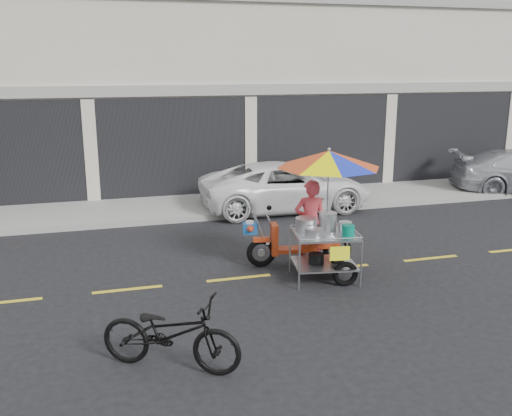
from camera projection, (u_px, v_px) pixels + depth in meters
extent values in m
plane|color=black|center=(339.00, 268.00, 10.99)|extent=(90.00, 90.00, 0.00)
cube|color=gray|center=(260.00, 200.00, 16.10)|extent=(45.00, 3.00, 0.15)
cube|color=beige|center=(220.00, 58.00, 19.79)|extent=(36.00, 8.00, 8.00)
cube|color=black|center=(251.00, 147.00, 16.66)|extent=(35.28, 0.06, 2.90)
cube|color=gray|center=(251.00, 90.00, 16.24)|extent=(36.00, 0.12, 0.30)
cube|color=gold|center=(339.00, 268.00, 10.99)|extent=(42.00, 0.10, 0.01)
imported|color=white|center=(286.00, 186.00, 15.24)|extent=(4.59, 2.13, 1.27)
imported|color=black|center=(171.00, 333.00, 7.26)|extent=(1.96, 1.50, 0.99)
torus|color=black|center=(261.00, 253.00, 10.99)|extent=(0.58, 0.20, 0.57)
torus|color=black|center=(337.00, 250.00, 11.17)|extent=(0.58, 0.20, 0.57)
cylinder|color=#9EA0A5|center=(261.00, 253.00, 10.99)|extent=(0.15, 0.08, 0.14)
cylinder|color=#9EA0A5|center=(337.00, 250.00, 11.17)|extent=(0.15, 0.08, 0.14)
cube|color=#B63916|center=(261.00, 239.00, 10.93)|extent=(0.34, 0.17, 0.08)
cylinder|color=#9EA0A5|center=(261.00, 232.00, 10.89)|extent=(0.37, 0.11, 0.81)
cube|color=#B63916|center=(274.00, 239.00, 10.96)|extent=(0.17, 0.35, 0.60)
cube|color=#B63916|center=(297.00, 249.00, 11.07)|extent=(0.83, 0.40, 0.08)
cube|color=#B63916|center=(320.00, 237.00, 11.06)|extent=(0.78, 0.37, 0.40)
cube|color=black|center=(315.00, 226.00, 10.99)|extent=(0.68, 0.34, 0.10)
cylinder|color=#9EA0A5|center=(268.00, 217.00, 10.83)|extent=(0.12, 0.55, 0.04)
sphere|color=black|center=(269.00, 208.00, 11.00)|extent=(0.10, 0.10, 0.10)
cylinder|color=white|center=(267.00, 243.00, 10.96)|extent=(0.14, 0.14, 0.05)
cube|color=#18519D|center=(250.00, 228.00, 10.85)|extent=(0.29, 0.26, 0.20)
cylinder|color=white|center=(250.00, 222.00, 10.82)|extent=(0.18, 0.18, 0.05)
cone|color=#B63916|center=(251.00, 230.00, 10.68)|extent=(0.21, 0.25, 0.18)
torus|color=black|center=(345.00, 274.00, 10.06)|extent=(0.47, 0.17, 0.46)
cylinder|color=#9EA0A5|center=(299.00, 267.00, 9.81)|extent=(0.04, 0.04, 0.85)
cylinder|color=#9EA0A5|center=(290.00, 250.00, 10.68)|extent=(0.04, 0.04, 0.85)
cylinder|color=#9EA0A5|center=(361.00, 264.00, 9.94)|extent=(0.04, 0.04, 0.85)
cylinder|color=#9EA0A5|center=(347.00, 248.00, 10.81)|extent=(0.04, 0.04, 0.85)
cube|color=#9EA0A5|center=(324.00, 264.00, 10.34)|extent=(1.23, 1.06, 0.03)
cube|color=#9EA0A5|center=(325.00, 235.00, 10.20)|extent=(1.23, 1.06, 0.04)
cylinder|color=#9EA0A5|center=(331.00, 239.00, 9.76)|extent=(1.09, 0.20, 0.02)
cylinder|color=#9EA0A5|center=(319.00, 225.00, 10.62)|extent=(1.09, 0.20, 0.02)
cylinder|color=#9EA0A5|center=(295.00, 232.00, 10.13)|extent=(0.16, 0.89, 0.02)
cylinder|color=#9EA0A5|center=(355.00, 230.00, 10.25)|extent=(0.16, 0.89, 0.02)
cylinder|color=#9EA0A5|center=(319.00, 256.00, 10.77)|extent=(0.16, 0.75, 0.04)
cylinder|color=#9EA0A5|center=(319.00, 230.00, 10.65)|extent=(0.16, 0.75, 0.04)
cube|color=#F9FF18|center=(340.00, 254.00, 9.81)|extent=(0.35, 0.07, 0.25)
cylinder|color=#B7B7BC|center=(306.00, 225.00, 10.33)|extent=(0.45, 0.45, 0.23)
cylinder|color=#B7B7BC|center=(328.00, 222.00, 10.39)|extent=(0.37, 0.37, 0.31)
cylinder|color=#B7B7BC|center=(345.00, 227.00, 10.27)|extent=(0.27, 0.27, 0.17)
cylinder|color=#B7B7BC|center=(314.00, 233.00, 9.98)|extent=(0.33, 0.33, 0.14)
cylinder|color=#046D56|center=(348.00, 231.00, 9.97)|extent=(0.25, 0.25, 0.22)
cylinder|color=black|center=(316.00, 258.00, 10.30)|extent=(0.32, 0.32, 0.18)
cylinder|color=black|center=(338.00, 258.00, 10.35)|extent=(0.27, 0.27, 0.16)
cylinder|color=#9EA0A5|center=(328.00, 193.00, 10.12)|extent=(0.03, 0.03, 1.50)
sphere|color=#9EA0A5|center=(329.00, 149.00, 9.93)|extent=(0.06, 0.06, 0.06)
imported|color=#D53F48|center=(310.00, 223.00, 10.96)|extent=(0.67, 0.50, 1.70)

